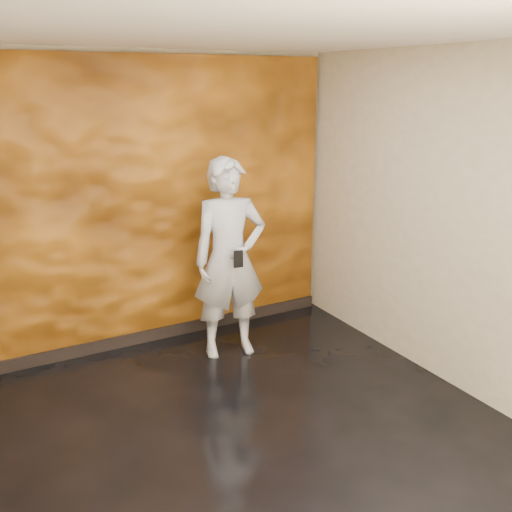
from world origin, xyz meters
TOP-DOWN VIEW (x-y plane):
  - room at (0.00, 0.00)m, footprint 4.02×4.02m
  - feature_wall at (0.00, 1.96)m, footprint 3.90×0.06m
  - baseboard at (0.00, 1.92)m, footprint 3.90×0.04m
  - man at (0.60, 1.32)m, footprint 0.76×0.57m
  - phone at (0.57, 1.07)m, footprint 0.09×0.03m

SIDE VIEW (x-z plane):
  - baseboard at x=0.00m, z-range 0.00..0.12m
  - man at x=0.60m, z-range 0.00..1.88m
  - phone at x=0.57m, z-range 0.94..1.09m
  - feature_wall at x=0.00m, z-range 0.00..2.75m
  - room at x=0.00m, z-range -0.01..2.81m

